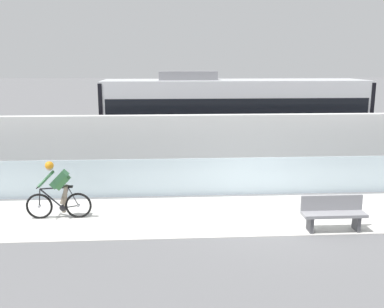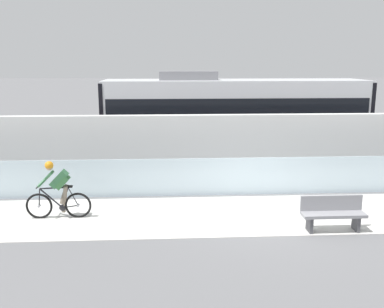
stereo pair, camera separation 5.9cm
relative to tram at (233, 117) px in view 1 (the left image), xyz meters
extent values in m
plane|color=slate|center=(-0.07, -6.85, -1.89)|extent=(200.00, 200.00, 0.00)
cube|color=silver|center=(-0.07, -6.85, -1.89)|extent=(32.00, 3.20, 0.01)
cube|color=silver|center=(-0.07, -5.00, -1.29)|extent=(32.00, 0.05, 1.21)
cube|color=silver|center=(-0.07, -3.20, -0.71)|extent=(32.00, 0.36, 2.37)
cube|color=#595654|center=(-0.07, -0.72, -1.89)|extent=(32.00, 0.08, 0.01)
cube|color=#595654|center=(-0.07, 0.72, -1.89)|extent=(32.00, 0.08, 0.01)
cube|color=silver|center=(0.02, 0.00, 0.01)|extent=(11.00, 2.50, 3.10)
cube|color=black|center=(0.02, 0.00, 0.36)|extent=(10.56, 2.54, 1.04)
cube|color=red|center=(0.02, 0.00, -1.36)|extent=(10.78, 2.53, 0.28)
cube|color=slate|center=(-1.96, 0.00, 1.74)|extent=(2.40, 1.10, 0.36)
cube|color=#232326|center=(-3.50, 0.00, -1.53)|extent=(1.40, 1.88, 0.20)
cylinder|color=black|center=(-3.50, -0.72, -1.59)|extent=(0.60, 0.10, 0.60)
cylinder|color=black|center=(-3.50, 0.72, -1.59)|extent=(0.60, 0.10, 0.60)
cube|color=#232326|center=(3.54, 0.00, -1.53)|extent=(1.40, 1.88, 0.20)
cylinder|color=black|center=(3.54, -0.72, -1.59)|extent=(0.60, 0.10, 0.60)
cylinder|color=black|center=(3.54, 0.72, -1.59)|extent=(0.60, 0.10, 0.60)
cube|color=black|center=(-5.43, 0.00, 0.01)|extent=(0.16, 2.54, 2.94)
cube|color=black|center=(5.47, 0.00, 0.01)|extent=(0.16, 2.54, 2.94)
torus|color=black|center=(-6.37, -6.85, -1.53)|extent=(0.72, 0.06, 0.72)
cylinder|color=#99999E|center=(-6.37, -6.85, -1.53)|extent=(0.07, 0.10, 0.07)
torus|color=black|center=(-5.32, -6.85, -1.53)|extent=(0.72, 0.06, 0.72)
cylinder|color=#99999E|center=(-5.32, -6.85, -1.53)|extent=(0.07, 0.10, 0.07)
cylinder|color=black|center=(-6.04, -6.85, -1.32)|extent=(0.60, 0.04, 0.58)
cylinder|color=black|center=(-5.66, -6.85, -1.30)|extent=(0.22, 0.04, 0.59)
cylinder|color=black|center=(-5.95, -6.85, -1.03)|extent=(0.76, 0.04, 0.07)
cylinder|color=black|center=(-5.54, -6.85, -1.56)|extent=(0.43, 0.03, 0.09)
cylinder|color=black|center=(-5.45, -6.85, -1.27)|extent=(0.27, 0.02, 0.53)
cylinder|color=black|center=(-6.35, -6.85, -1.29)|extent=(0.08, 0.03, 0.49)
cube|color=black|center=(-5.57, -6.85, -0.99)|extent=(0.24, 0.10, 0.05)
cylinder|color=black|center=(-6.32, -6.85, -0.94)|extent=(0.03, 0.58, 0.03)
cylinder|color=#262628|center=(-5.75, -6.85, -1.59)|extent=(0.18, 0.02, 0.18)
cube|color=#33663F|center=(-5.79, -6.85, -0.78)|extent=(0.50, 0.28, 0.51)
cube|color=#336638|center=(-5.70, -6.85, -0.87)|extent=(0.38, 0.30, 0.38)
sphere|color=tan|center=(-6.03, -6.85, -0.43)|extent=(0.20, 0.20, 0.20)
sphere|color=orange|center=(-6.03, -6.85, -0.40)|extent=(0.23, 0.23, 0.23)
cylinder|color=#33663F|center=(-6.15, -6.85, -0.77)|extent=(0.44, 0.41, 0.41)
cylinder|color=#33663F|center=(-6.15, -6.85, -0.77)|extent=(0.44, 0.41, 0.41)
cylinder|color=#726656|center=(-5.68, -6.85, -1.35)|extent=(0.29, 0.33, 0.80)
cylinder|color=#726656|center=(-5.68, -6.85, -1.21)|extent=(0.29, 0.33, 0.54)
cube|color=gray|center=(1.29, -8.20, -1.44)|extent=(1.60, 0.44, 0.08)
cube|color=gray|center=(1.29, -8.00, -1.20)|extent=(1.60, 0.06, 0.40)
cube|color=#4C4C51|center=(0.69, -8.20, -1.69)|extent=(0.08, 0.36, 0.41)
cube|color=#4C4C51|center=(1.89, -8.20, -1.69)|extent=(0.08, 0.36, 0.41)
camera|label=1|loc=(-2.92, -18.23, 2.33)|focal=40.32mm
camera|label=2|loc=(-2.86, -18.23, 2.33)|focal=40.32mm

